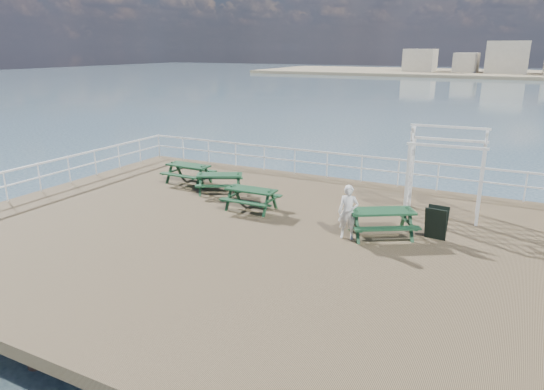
{
  "coord_description": "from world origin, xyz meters",
  "views": [
    {
      "loc": [
        6.87,
        -11.63,
        5.2
      ],
      "look_at": [
        0.76,
        0.33,
        1.1
      ],
      "focal_mm": 32.0,
      "sensor_mm": 36.0,
      "label": 1
    }
  ],
  "objects_px": {
    "person": "(348,212)",
    "trellis_arbor": "(445,177)",
    "picnic_table_a": "(220,179)",
    "picnic_table_c": "(381,217)",
    "picnic_table_d": "(251,195)",
    "picnic_table_b": "(188,170)"
  },
  "relations": [
    {
      "from": "picnic_table_d",
      "to": "picnic_table_b",
      "type": "bearing_deg",
      "value": 154.82
    },
    {
      "from": "picnic_table_a",
      "to": "picnic_table_b",
      "type": "distance_m",
      "value": 1.92
    },
    {
      "from": "picnic_table_a",
      "to": "picnic_table_c",
      "type": "height_order",
      "value": "picnic_table_c"
    },
    {
      "from": "picnic_table_c",
      "to": "trellis_arbor",
      "type": "bearing_deg",
      "value": 33.45
    },
    {
      "from": "picnic_table_a",
      "to": "trellis_arbor",
      "type": "bearing_deg",
      "value": -18.95
    },
    {
      "from": "person",
      "to": "trellis_arbor",
      "type": "bearing_deg",
      "value": 47.51
    },
    {
      "from": "picnic_table_a",
      "to": "picnic_table_c",
      "type": "xyz_separation_m",
      "value": [
        6.49,
        -1.59,
        0.05
      ]
    },
    {
      "from": "picnic_table_c",
      "to": "picnic_table_d",
      "type": "bearing_deg",
      "value": 143.93
    },
    {
      "from": "picnic_table_a",
      "to": "picnic_table_d",
      "type": "height_order",
      "value": "picnic_table_d"
    },
    {
      "from": "picnic_table_a",
      "to": "person",
      "type": "xyz_separation_m",
      "value": [
        5.69,
        -2.16,
        0.26
      ]
    },
    {
      "from": "picnic_table_a",
      "to": "trellis_arbor",
      "type": "xyz_separation_m",
      "value": [
        7.76,
        1.07,
        0.77
      ]
    },
    {
      "from": "picnic_table_b",
      "to": "picnic_table_d",
      "type": "bearing_deg",
      "value": -23.07
    },
    {
      "from": "trellis_arbor",
      "to": "person",
      "type": "xyz_separation_m",
      "value": [
        -2.07,
        -3.24,
        -0.51
      ]
    },
    {
      "from": "picnic_table_c",
      "to": "person",
      "type": "xyz_separation_m",
      "value": [
        -0.8,
        -0.57,
        0.2
      ]
    },
    {
      "from": "picnic_table_a",
      "to": "picnic_table_d",
      "type": "bearing_deg",
      "value": -57.64
    },
    {
      "from": "picnic_table_c",
      "to": "picnic_table_d",
      "type": "height_order",
      "value": "picnic_table_c"
    },
    {
      "from": "picnic_table_a",
      "to": "picnic_table_d",
      "type": "xyz_separation_m",
      "value": [
        2.02,
        -1.2,
        0.01
      ]
    },
    {
      "from": "picnic_table_b",
      "to": "person",
      "type": "xyz_separation_m",
      "value": [
        7.53,
        -2.72,
        0.23
      ]
    },
    {
      "from": "picnic_table_c",
      "to": "trellis_arbor",
      "type": "relative_size",
      "value": 0.8
    },
    {
      "from": "picnic_table_b",
      "to": "person",
      "type": "relative_size",
      "value": 1.16
    },
    {
      "from": "picnic_table_b",
      "to": "trellis_arbor",
      "type": "bearing_deg",
      "value": 4.59
    },
    {
      "from": "person",
      "to": "picnic_table_d",
      "type": "bearing_deg",
      "value": 155.45
    }
  ]
}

